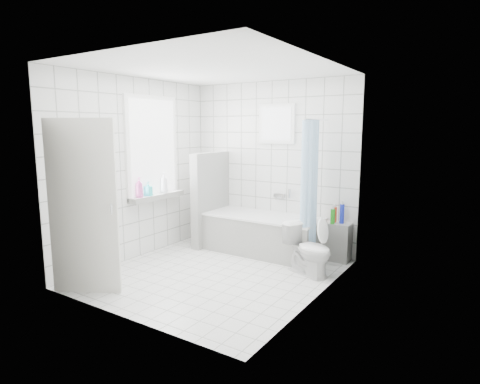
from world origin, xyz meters
The scene contains 19 objects.
ground centered at (0.00, 0.00, 0.00)m, with size 3.00×3.00×0.00m, color white.
ceiling centered at (0.00, 0.00, 2.60)m, with size 3.00×3.00×0.00m, color white.
wall_back centered at (0.00, 1.50, 1.30)m, with size 2.80×0.02×2.60m, color white.
wall_front centered at (0.00, -1.50, 1.30)m, with size 2.80×0.02×2.60m, color white.
wall_left centered at (-1.40, 0.00, 1.30)m, with size 0.02×3.00×2.60m, color white.
wall_right centered at (1.40, 0.00, 1.30)m, with size 0.02×3.00×2.60m, color white.
window_left centered at (-1.35, 0.30, 1.60)m, with size 0.01×0.90×1.40m, color white.
window_back centered at (0.10, 1.46, 1.95)m, with size 0.50×0.01×0.50m, color white.
window_sill centered at (-1.31, 0.30, 0.86)m, with size 0.18×1.02×0.08m, color white.
door centered at (-0.90, -1.29, 1.00)m, with size 0.04×0.80×2.00m, color silver.
bathtub centered at (0.07, 1.12, 0.29)m, with size 1.78×0.77×0.58m.
partition_wall centered at (-0.88, 1.07, 0.75)m, with size 0.15×0.85×1.50m, color white.
tiled_ledge centered at (1.14, 1.38, 0.28)m, with size 0.40×0.24×0.55m, color white.
toilet centered at (1.03, 0.65, 0.33)m, with size 0.37×0.65×0.67m, color white.
curtain_rod centered at (0.90, 1.10, 2.00)m, with size 0.02×0.02×0.80m, color silver.
shower_curtain centered at (0.90, 0.97, 1.10)m, with size 0.14×0.48×1.78m, color #4894D5, non-canonical shape.
tub_faucet centered at (0.17, 1.46, 0.85)m, with size 0.18×0.06×0.06m, color silver.
sill_bottles centered at (-1.30, 0.21, 1.05)m, with size 0.18×0.66×0.32m.
ledge_bottles centered at (1.14, 1.36, 0.67)m, with size 0.17×0.17×0.28m.
Camera 1 is at (2.99, -4.05, 1.89)m, focal length 30.00 mm.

